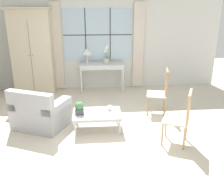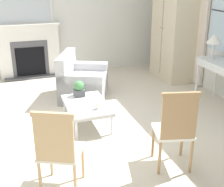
{
  "view_description": "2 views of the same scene",
  "coord_description": "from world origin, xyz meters",
  "px_view_note": "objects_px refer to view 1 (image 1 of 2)",
  "views": [
    {
      "loc": [
        -0.19,
        -4.33,
        2.4
      ],
      "look_at": [
        0.2,
        0.4,
        0.71
      ],
      "focal_mm": 40.0,
      "sensor_mm": 36.0,
      "label": 1
    },
    {
      "loc": [
        4.21,
        -0.79,
        2.27
      ],
      "look_at": [
        0.15,
        0.59,
        0.59
      ],
      "focal_mm": 50.0,
      "sensor_mm": 36.0,
      "label": 2
    }
  ],
  "objects_px": {
    "side_chair_wooden": "(161,89)",
    "accent_chair_wooden": "(182,115)",
    "console_table": "(102,67)",
    "table_lamp": "(87,52)",
    "potted_orchid": "(106,57)",
    "armchair_upholstered": "(40,114)",
    "potted_plant_small": "(79,108)",
    "coffee_table": "(97,115)",
    "armoire": "(33,52)",
    "pillar_candle": "(110,108)"
  },
  "relations": [
    {
      "from": "coffee_table",
      "to": "potted_plant_small",
      "type": "bearing_deg",
      "value": -174.59
    },
    {
      "from": "potted_orchid",
      "to": "pillar_candle",
      "type": "bearing_deg",
      "value": -91.82
    },
    {
      "from": "armoire",
      "to": "side_chair_wooden",
      "type": "xyz_separation_m",
      "value": [
        3.18,
        -1.71,
        -0.59
      ]
    },
    {
      "from": "armoire",
      "to": "pillar_candle",
      "type": "distance_m",
      "value": 3.11
    },
    {
      "from": "pillar_candle",
      "to": "armoire",
      "type": "bearing_deg",
      "value": 130.28
    },
    {
      "from": "table_lamp",
      "to": "potted_orchid",
      "type": "distance_m",
      "value": 0.57
    },
    {
      "from": "armoire",
      "to": "side_chair_wooden",
      "type": "bearing_deg",
      "value": -28.32
    },
    {
      "from": "side_chair_wooden",
      "to": "accent_chair_wooden",
      "type": "relative_size",
      "value": 1.04
    },
    {
      "from": "console_table",
      "to": "armchair_upholstered",
      "type": "height_order",
      "value": "armchair_upholstered"
    },
    {
      "from": "armoire",
      "to": "coffee_table",
      "type": "relative_size",
      "value": 2.45
    },
    {
      "from": "side_chair_wooden",
      "to": "coffee_table",
      "type": "xyz_separation_m",
      "value": [
        -1.49,
        -0.7,
        -0.26
      ]
    },
    {
      "from": "potted_orchid",
      "to": "accent_chair_wooden",
      "type": "xyz_separation_m",
      "value": [
        1.16,
        -3.12,
        -0.45
      ]
    },
    {
      "from": "side_chair_wooden",
      "to": "armchair_upholstered",
      "type": "bearing_deg",
      "value": -169.68
    },
    {
      "from": "potted_plant_small",
      "to": "pillar_candle",
      "type": "relative_size",
      "value": 2.29
    },
    {
      "from": "coffee_table",
      "to": "pillar_candle",
      "type": "relative_size",
      "value": 8.5
    },
    {
      "from": "potted_plant_small",
      "to": "side_chair_wooden",
      "type": "bearing_deg",
      "value": 21.6
    },
    {
      "from": "armchair_upholstered",
      "to": "potted_plant_small",
      "type": "height_order",
      "value": "armchair_upholstered"
    },
    {
      "from": "table_lamp",
      "to": "coffee_table",
      "type": "bearing_deg",
      "value": -84.84
    },
    {
      "from": "table_lamp",
      "to": "armchair_upholstered",
      "type": "bearing_deg",
      "value": -113.74
    },
    {
      "from": "potted_orchid",
      "to": "potted_plant_small",
      "type": "distance_m",
      "value": 2.61
    },
    {
      "from": "accent_chair_wooden",
      "to": "potted_plant_small",
      "type": "xyz_separation_m",
      "value": [
        -1.84,
        0.65,
        -0.07
      ]
    },
    {
      "from": "console_table",
      "to": "armchair_upholstered",
      "type": "relative_size",
      "value": 1.03
    },
    {
      "from": "armchair_upholstered",
      "to": "coffee_table",
      "type": "xyz_separation_m",
      "value": [
        1.16,
        -0.21,
        0.03
      ]
    },
    {
      "from": "armoire",
      "to": "console_table",
      "type": "height_order",
      "value": "armoire"
    },
    {
      "from": "console_table",
      "to": "armchair_upholstered",
      "type": "bearing_deg",
      "value": -121.54
    },
    {
      "from": "console_table",
      "to": "table_lamp",
      "type": "relative_size",
      "value": 2.85
    },
    {
      "from": "armoire",
      "to": "console_table",
      "type": "relative_size",
      "value": 1.84
    },
    {
      "from": "armoire",
      "to": "pillar_candle",
      "type": "bearing_deg",
      "value": -49.72
    },
    {
      "from": "side_chair_wooden",
      "to": "table_lamp",
      "type": "bearing_deg",
      "value": 135.54
    },
    {
      "from": "coffee_table",
      "to": "table_lamp",
      "type": "bearing_deg",
      "value": 95.16
    },
    {
      "from": "armchair_upholstered",
      "to": "potted_plant_small",
      "type": "bearing_deg",
      "value": -16.65
    },
    {
      "from": "potted_orchid",
      "to": "armchair_upholstered",
      "type": "height_order",
      "value": "potted_orchid"
    },
    {
      "from": "armoire",
      "to": "console_table",
      "type": "bearing_deg",
      "value": 0.8
    },
    {
      "from": "table_lamp",
      "to": "potted_plant_small",
      "type": "relative_size",
      "value": 1.72
    },
    {
      "from": "console_table",
      "to": "potted_plant_small",
      "type": "distance_m",
      "value": 2.54
    },
    {
      "from": "console_table",
      "to": "potted_orchid",
      "type": "bearing_deg",
      "value": -0.99
    },
    {
      "from": "table_lamp",
      "to": "potted_orchid",
      "type": "bearing_deg",
      "value": 6.65
    },
    {
      "from": "potted_orchid",
      "to": "armchair_upholstered",
      "type": "bearing_deg",
      "value": -123.95
    },
    {
      "from": "console_table",
      "to": "pillar_candle",
      "type": "relative_size",
      "value": 11.28
    },
    {
      "from": "accent_chair_wooden",
      "to": "armoire",
      "type": "bearing_deg",
      "value": 135.79
    },
    {
      "from": "armoire",
      "to": "potted_orchid",
      "type": "height_order",
      "value": "armoire"
    },
    {
      "from": "table_lamp",
      "to": "potted_orchid",
      "type": "relative_size",
      "value": 0.83
    },
    {
      "from": "armoire",
      "to": "coffee_table",
      "type": "height_order",
      "value": "armoire"
    },
    {
      "from": "armoire",
      "to": "console_table",
      "type": "distance_m",
      "value": 1.94
    },
    {
      "from": "potted_orchid",
      "to": "accent_chair_wooden",
      "type": "bearing_deg",
      "value": -69.64
    },
    {
      "from": "pillar_candle",
      "to": "side_chair_wooden",
      "type": "bearing_deg",
      "value": 25.35
    },
    {
      "from": "coffee_table",
      "to": "potted_plant_small",
      "type": "distance_m",
      "value": 0.39
    },
    {
      "from": "potted_orchid",
      "to": "armchair_upholstered",
      "type": "distance_m",
      "value": 2.78
    },
    {
      "from": "armoire",
      "to": "console_table",
      "type": "xyz_separation_m",
      "value": [
        1.89,
        0.03,
        -0.46
      ]
    },
    {
      "from": "accent_chair_wooden",
      "to": "potted_plant_small",
      "type": "height_order",
      "value": "accent_chair_wooden"
    }
  ]
}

